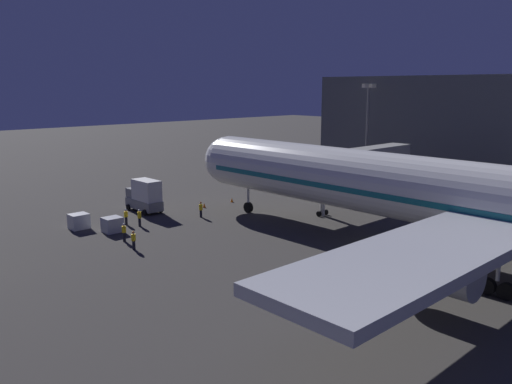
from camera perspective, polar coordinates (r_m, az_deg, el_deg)
The scene contains 14 objects.
ground_plane at distance 48.81m, azimuth 14.49°, elevation -6.03°, with size 320.00×320.00×0.00m, color #383533.
airliner_at_gate at distance 43.19m, azimuth 25.96°, elevation -1.32°, with size 48.63×71.04×20.14m.
jet_bridge at distance 62.58m, azimuth 10.41°, elevation 3.35°, with size 18.70×3.40×7.29m.
apron_floodlight_mast at distance 79.57m, azimuth 12.08°, elevation 7.16°, with size 2.90×0.50×14.76m.
ops_van at distance 62.01m, azimuth -12.08°, elevation -0.39°, with size 2.36×5.20×3.82m.
baggage_container_near_belt at distance 56.65m, azimuth -18.78°, elevation -3.04°, with size 1.82×1.59×1.55m, color #B7BABF.
baggage_container_mid_row at distance 54.37m, azimuth -15.42°, elevation -3.46°, with size 1.76×1.61×1.50m, color #B7BABF.
ground_crew_near_nose_gear at distance 58.53m, azimuth -6.05°, elevation -1.84°, with size 0.40×0.40×1.76m.
ground_crew_by_belt_loader at distance 55.83m, azimuth -12.61°, elevation -2.67°, with size 0.40×0.40×1.82m.
ground_crew_marshaller_fwd at distance 56.76m, azimuth -14.02°, elevation -2.56°, with size 0.40×0.40×1.72m.
ground_crew_under_port_wing at distance 48.07m, azimuth -13.23°, elevation -5.07°, with size 0.40×0.40×1.71m.
ground_crew_by_tug at distance 50.74m, azimuth -14.22°, elevation -4.19°, with size 0.40×0.40×1.78m.
traffic_cone_nose_port at distance 66.04m, azimuth -2.65°, elevation -0.88°, with size 0.36×0.36×0.55m, color orange.
traffic_cone_nose_starboard at distance 63.34m, azimuth -5.68°, elevation -1.45°, with size 0.36×0.36×0.55m, color orange.
Camera 1 is at (39.69, 24.53, 14.34)m, focal length 36.62 mm.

